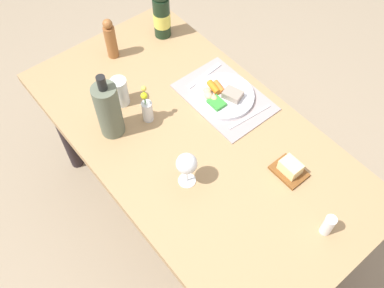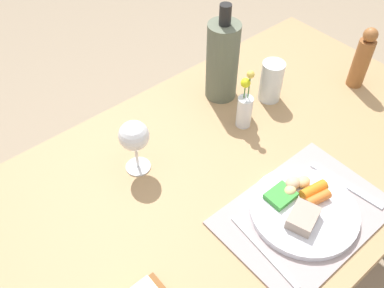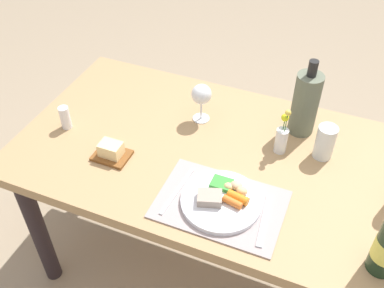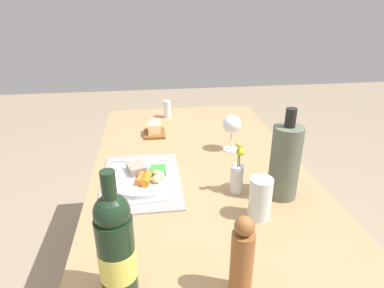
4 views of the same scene
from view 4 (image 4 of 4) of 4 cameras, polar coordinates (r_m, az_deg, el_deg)
dining_table at (r=1.36m, az=1.29°, el=-7.60°), size 1.55×0.83×0.73m
placemat at (r=1.25m, az=-8.67°, el=-6.18°), size 0.41×0.28×0.01m
dinner_plate at (r=1.24m, az=-8.34°, el=-5.53°), size 0.27×0.27×0.05m
fork at (r=1.38m, az=-8.95°, el=-2.81°), size 0.03×0.22×0.00m
knife at (r=1.11m, az=-9.45°, el=-9.90°), size 0.04×0.21×0.00m
wine_glass at (r=1.44m, az=6.83°, el=3.23°), size 0.08×0.08×0.16m
butter_dish at (r=1.63m, az=-6.45°, el=2.42°), size 0.13×0.10×0.06m
salt_shaker at (r=1.86m, az=-4.24°, el=5.98°), size 0.04×0.04×0.10m
wine_bottle at (r=0.76m, az=-12.86°, el=-17.08°), size 0.08×0.08×0.32m
cooler_bottle at (r=1.13m, az=15.65°, el=-2.88°), size 0.10×0.10×0.31m
water_tumbler at (r=1.04m, az=11.56°, el=-9.47°), size 0.07×0.07×0.13m
flower_vase at (r=1.15m, az=7.70°, el=-5.29°), size 0.05×0.05×0.19m
pepper_mill at (r=0.78m, az=8.72°, el=-18.67°), size 0.05×0.05×0.21m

